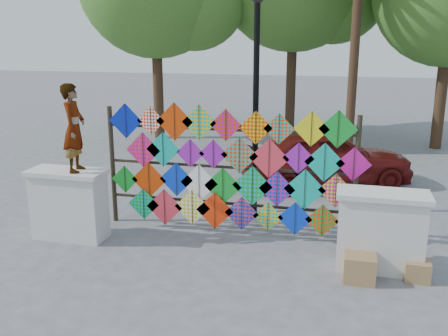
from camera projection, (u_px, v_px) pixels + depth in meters
The scene contains 9 objects.
ground at pixel (216, 247), 8.74m from camera, with size 80.00×80.00×0.00m, color gray.
parapet_left at pixel (69, 204), 9.01m from camera, with size 1.40×0.65×1.28m.
parapet_right at pixel (380, 231), 7.76m from camera, with size 1.40×0.65×1.28m.
kite_rack at pixel (230, 171), 9.09m from camera, with size 4.89×0.24×2.43m.
vendor_woman at pixel (74, 128), 8.60m from camera, with size 0.56×0.37×1.54m, color #99999E.
sedan at pixel (325, 158), 12.20m from camera, with size 1.67×4.15×1.41m, color #611310.
lamppost at pixel (256, 83), 9.86m from camera, with size 0.28×0.28×4.46m.
cardboard_box_near at pixel (360, 268), 7.50m from camera, with size 0.47×0.41×0.41m, color #9E7E4C.
cardboard_box_far at pixel (417, 270), 7.53m from camera, with size 0.37×0.34×0.31m, color #9E7E4C.
Camera 1 is at (2.07, -7.83, 3.58)m, focal length 40.00 mm.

